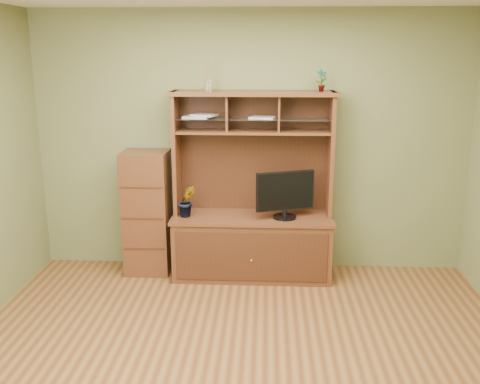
{
  "coord_description": "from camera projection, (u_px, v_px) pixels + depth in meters",
  "views": [
    {
      "loc": [
        0.17,
        -3.51,
        2.29
      ],
      "look_at": [
        -0.07,
        1.2,
        1.03
      ],
      "focal_mm": 40.0,
      "sensor_mm": 36.0,
      "label": 1
    }
  ],
  "objects": [
    {
      "name": "reed_diffuser",
      "position": [
        208.0,
        78.0,
        5.23
      ],
      "size": [
        0.06,
        0.06,
        0.32
      ],
      "color": "silver",
      "rests_on": "media_hutch"
    },
    {
      "name": "media_hutch",
      "position": [
        252.0,
        227.0,
        5.52
      ],
      "size": [
        1.66,
        0.61,
        1.9
      ],
      "color": "#482714",
      "rests_on": "room"
    },
    {
      "name": "top_plant",
      "position": [
        321.0,
        80.0,
        5.18
      ],
      "size": [
        0.13,
        0.11,
        0.21
      ],
      "primitive_type": "imported",
      "rotation": [
        0.0,
        0.0,
        0.32
      ],
      "color": "#386724",
      "rests_on": "media_hutch"
    },
    {
      "name": "side_cabinet",
      "position": [
        147.0,
        213.0,
        5.58
      ],
      "size": [
        0.46,
        0.42,
        1.29
      ],
      "color": "#482714",
      "rests_on": "room"
    },
    {
      "name": "room",
      "position": [
        242.0,
        192.0,
        3.64
      ],
      "size": [
        4.54,
        4.04,
        2.74
      ],
      "color": "#5A3419",
      "rests_on": "ground"
    },
    {
      "name": "monitor",
      "position": [
        285.0,
        194.0,
        5.32
      ],
      "size": [
        0.58,
        0.25,
        0.48
      ],
      "rotation": [
        0.0,
        0.0,
        0.35
      ],
      "color": "black",
      "rests_on": "media_hutch"
    },
    {
      "name": "magazines",
      "position": [
        221.0,
        117.0,
        5.32
      ],
      "size": [
        0.95,
        0.25,
        0.04
      ],
      "color": "silver",
      "rests_on": "media_hutch"
    },
    {
      "name": "orchid_plant",
      "position": [
        187.0,
        201.0,
        5.4
      ],
      "size": [
        0.22,
        0.2,
        0.33
      ],
      "primitive_type": "imported",
      "rotation": [
        0.0,
        0.0,
        0.33
      ],
      "color": "#345B1F",
      "rests_on": "media_hutch"
    }
  ]
}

